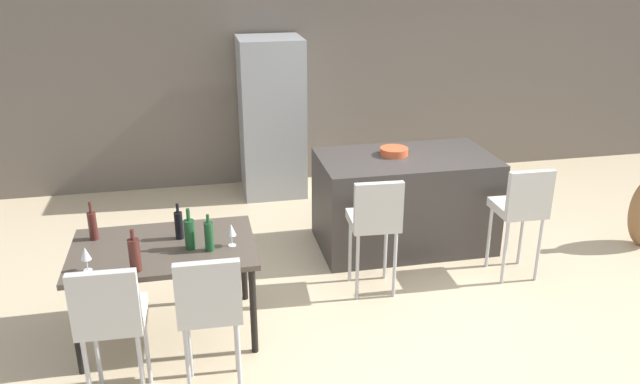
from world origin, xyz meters
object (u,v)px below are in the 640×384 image
Objects in this scene: wine_bottle_near at (179,225)px; wine_glass_far at (231,230)px; wine_bottle_left at (93,225)px; bar_chair_left at (375,218)px; refrigerator at (272,118)px; wine_bottle_inner at (190,233)px; dining_chair_far at (210,304)px; wine_bottle_middle at (135,254)px; wine_bottle_right at (209,236)px; kitchen_island at (404,201)px; dining_chair_near at (110,315)px; dining_table at (164,255)px; bar_chair_middle at (522,205)px; wine_glass_end at (85,254)px; fruit_bowl at (394,151)px.

wine_glass_far is (0.38, -0.20, 0.01)m from wine_bottle_near.
wine_bottle_left is at bearing 162.31° from wine_glass_far.
bar_chair_left is 0.57× the size of refrigerator.
bar_chair_left is at bearing 12.53° from wine_bottle_inner.
wine_bottle_middle is at bearing 135.03° from dining_chair_far.
refrigerator is (0.85, 2.94, 0.07)m from wine_bottle_right.
wine_bottle_near is (-2.13, -1.00, 0.39)m from kitchen_island.
wine_bottle_inner is (0.50, 0.73, 0.16)m from dining_chair_near.
dining_chair_far is at bearing -93.06° from wine_bottle_right.
wine_bottle_right is (0.33, -0.13, 0.18)m from dining_table.
wine_bottle_inner reaches higher than bar_chair_left.
refrigerator is at bearing 76.15° from dining_chair_far.
wine_glass_end is (-3.52, -0.53, 0.17)m from bar_chair_middle.
wine_glass_far is at bearing -145.66° from kitchen_island.
bar_chair_middle is 3.50× the size of wine_bottle_left.
wine_bottle_middle is at bearing -162.21° from bar_chair_left.
bar_chair_middle is at bearing 8.39° from wine_bottle_right.
dining_table is 4.45× the size of wine_bottle_left.
bar_chair_middle reaches higher than wine_bottle_middle.
wine_bottle_middle is (-0.17, -0.33, 0.19)m from dining_table.
bar_chair_middle is 3.37× the size of wine_bottle_inner.
dining_chair_far reaches higher than wine_glass_end.
dining_chair_far is 0.57× the size of refrigerator.
fruit_bowl is at bearing 33.23° from wine_bottle_middle.
bar_chair_left is 3.73× the size of wine_bottle_right.
fruit_bowl is at bearing 37.57° from wine_glass_far.
wine_bottle_near is at bearing -10.47° from wine_bottle_left.
fruit_bowl is at bearing 19.70° from wine_bottle_left.
dining_chair_far is at bearing -34.02° from wine_glass_end.
dining_chair_near is 3.17m from fruit_bowl.
refrigerator is (1.68, 3.07, 0.06)m from wine_glass_end.
fruit_bowl reaches higher than dining_table.
dining_chair_near reaches higher than kitchen_island.
bar_chair_middle is (0.77, -0.85, 0.24)m from kitchen_island.
wine_bottle_right is (-1.36, -0.40, 0.16)m from bar_chair_left.
dining_chair_far is (-2.72, -1.07, 0.00)m from bar_chair_middle.
fruit_bowl is at bearing 32.72° from wine_bottle_inner.
bar_chair_left is at bearing 13.66° from wine_glass_end.
bar_chair_left is 3.37× the size of wine_bottle_inner.
wine_bottle_near is 0.73m from wine_glass_end.
wine_glass_far is at bearing -3.56° from wine_bottle_inner.
dining_table is at bearing -112.95° from refrigerator.
wine_bottle_near is (-0.18, 0.92, 0.15)m from dining_chair_far.
refrigerator is at bearing 125.80° from bar_chair_middle.
wine_bottle_right is at bearing -21.32° from dining_table.
fruit_bowl is (1.85, 1.99, 0.26)m from dining_chair_far.
wine_bottle_middle is 1.75× the size of wine_glass_end.
wine_bottle_left is 0.16× the size of refrigerator.
wine_bottle_near is 1.05× the size of fruit_bowl.
bar_chair_middle is 6.03× the size of wine_glass_end.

